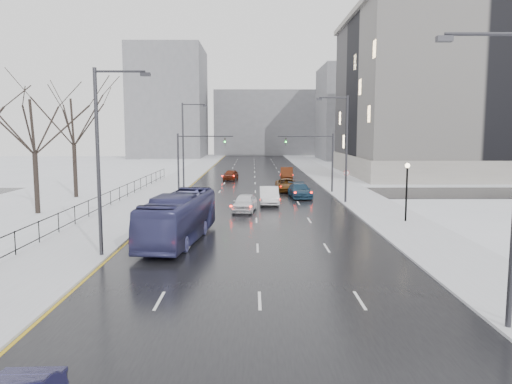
{
  "coord_description": "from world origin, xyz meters",
  "views": [
    {
      "loc": [
        -0.26,
        -6.19,
        6.75
      ],
      "look_at": [
        -0.05,
        28.58,
        2.5
      ],
      "focal_mm": 35.0,
      "sensor_mm": 36.0,
      "label": 1
    }
  ],
  "objects_px": {
    "sedan_right_far": "(300,190)",
    "sedan_right_distant": "(287,173)",
    "sedan_right_near": "(269,195)",
    "sedan_right_cross": "(287,185)",
    "no_uturn_sign": "(346,175)",
    "tree_park_e": "(76,198)",
    "mast_signal_left": "(188,156)",
    "sedan_center_far": "(231,175)",
    "tree_park_d": "(38,215)",
    "bus": "(179,218)",
    "lamppost_r_mid": "(407,184)",
    "streetlight_r_mid": "(344,143)",
    "sedan_center_near": "(245,203)",
    "mast_signal_right": "(323,156)",
    "streetlight_l_far": "(185,141)",
    "streetlight_l_near": "(102,153)",
    "streetlight_r_near": "(511,166)"
  },
  "relations": [
    {
      "from": "streetlight_r_mid",
      "to": "bus",
      "type": "relative_size",
      "value": 0.95
    },
    {
      "from": "streetlight_l_near",
      "to": "mast_signal_left",
      "type": "bearing_deg",
      "value": 88.28
    },
    {
      "from": "streetlight_l_far",
      "to": "bus",
      "type": "height_order",
      "value": "streetlight_l_far"
    },
    {
      "from": "streetlight_l_near",
      "to": "sedan_right_near",
      "type": "distance_m",
      "value": 22.11
    },
    {
      "from": "no_uturn_sign",
      "to": "sedan_right_near",
      "type": "distance_m",
      "value": 9.3
    },
    {
      "from": "streetlight_r_mid",
      "to": "bus",
      "type": "xyz_separation_m",
      "value": [
        -12.97,
        -16.14,
        -4.11
      ]
    },
    {
      "from": "sedan_center_far",
      "to": "bus",
      "type": "bearing_deg",
      "value": -84.22
    },
    {
      "from": "sedan_right_near",
      "to": "sedan_right_cross",
      "type": "relative_size",
      "value": 0.97
    },
    {
      "from": "tree_park_e",
      "to": "sedan_right_far",
      "type": "xyz_separation_m",
      "value": [
        22.7,
        0.04,
        0.76
      ]
    },
    {
      "from": "sedan_right_near",
      "to": "sedan_right_cross",
      "type": "distance_m",
      "value": 10.18
    },
    {
      "from": "streetlight_l_near",
      "to": "sedan_center_near",
      "type": "xyz_separation_m",
      "value": [
        7.21,
        15.24,
        -4.83
      ]
    },
    {
      "from": "sedan_right_cross",
      "to": "sedan_center_near",
      "type": "bearing_deg",
      "value": -108.37
    },
    {
      "from": "no_uturn_sign",
      "to": "sedan_right_distant",
      "type": "distance_m",
      "value": 20.7
    },
    {
      "from": "tree_park_e",
      "to": "sedan_right_cross",
      "type": "bearing_deg",
      "value": 13.88
    },
    {
      "from": "tree_park_d",
      "to": "streetlight_r_near",
      "type": "height_order",
      "value": "streetlight_r_near"
    },
    {
      "from": "tree_park_d",
      "to": "sedan_center_far",
      "type": "xyz_separation_m",
      "value": [
        14.46,
        28.45,
        0.76
      ]
    },
    {
      "from": "sedan_right_cross",
      "to": "sedan_right_distant",
      "type": "distance_m",
      "value": 14.78
    },
    {
      "from": "mast_signal_left",
      "to": "sedan_center_far",
      "type": "bearing_deg",
      "value": 74.6
    },
    {
      "from": "streetlight_r_mid",
      "to": "mast_signal_right",
      "type": "distance_m",
      "value": 8.18
    },
    {
      "from": "lamppost_r_mid",
      "to": "no_uturn_sign",
      "type": "bearing_deg",
      "value": 97.33
    },
    {
      "from": "mast_signal_left",
      "to": "sedan_center_near",
      "type": "distance_m",
      "value": 14.65
    },
    {
      "from": "sedan_right_distant",
      "to": "mast_signal_left",
      "type": "bearing_deg",
      "value": -122.77
    },
    {
      "from": "sedan_center_near",
      "to": "sedan_right_far",
      "type": "distance_m",
      "value": 10.36
    },
    {
      "from": "lamppost_r_mid",
      "to": "sedan_center_far",
      "type": "height_order",
      "value": "lamppost_r_mid"
    },
    {
      "from": "no_uturn_sign",
      "to": "sedan_right_cross",
      "type": "relative_size",
      "value": 0.53
    },
    {
      "from": "streetlight_r_near",
      "to": "sedan_right_cross",
      "type": "xyz_separation_m",
      "value": [
        -4.67,
        39.36,
        -4.87
      ]
    },
    {
      "from": "tree_park_d",
      "to": "no_uturn_sign",
      "type": "bearing_deg",
      "value": 20.32
    },
    {
      "from": "streetlight_r_mid",
      "to": "sedan_right_near",
      "type": "relative_size",
      "value": 2.03
    },
    {
      "from": "streetlight_l_near",
      "to": "no_uturn_sign",
      "type": "bearing_deg",
      "value": 54.11
    },
    {
      "from": "sedan_right_far",
      "to": "mast_signal_right",
      "type": "bearing_deg",
      "value": 50.33
    },
    {
      "from": "streetlight_l_near",
      "to": "sedan_right_distant",
      "type": "height_order",
      "value": "streetlight_l_near"
    },
    {
      "from": "tree_park_e",
      "to": "sedan_right_far",
      "type": "relative_size",
      "value": 2.72
    },
    {
      "from": "sedan_center_near",
      "to": "sedan_center_far",
      "type": "height_order",
      "value": "sedan_center_near"
    },
    {
      "from": "tree_park_e",
      "to": "sedan_right_near",
      "type": "xyz_separation_m",
      "value": [
        19.42,
        -4.56,
        0.85
      ]
    },
    {
      "from": "streetlight_r_mid",
      "to": "sedan_right_far",
      "type": "bearing_deg",
      "value": 132.22
    },
    {
      "from": "tree_park_d",
      "to": "sedan_center_far",
      "type": "distance_m",
      "value": 31.92
    },
    {
      "from": "streetlight_l_far",
      "to": "sedan_right_far",
      "type": "height_order",
      "value": "streetlight_l_far"
    },
    {
      "from": "mast_signal_left",
      "to": "bus",
      "type": "xyz_separation_m",
      "value": [
        2.53,
        -24.14,
        -2.6
      ]
    },
    {
      "from": "mast_signal_left",
      "to": "sedan_right_near",
      "type": "distance_m",
      "value": 12.53
    },
    {
      "from": "sedan_right_distant",
      "to": "sedan_center_far",
      "type": "bearing_deg",
      "value": -164.6
    },
    {
      "from": "streetlight_r_mid",
      "to": "sedan_center_near",
      "type": "distance_m",
      "value": 11.37
    },
    {
      "from": "sedan_center_near",
      "to": "streetlight_r_mid",
      "type": "bearing_deg",
      "value": 35.27
    },
    {
      "from": "mast_signal_right",
      "to": "bus",
      "type": "height_order",
      "value": "mast_signal_right"
    },
    {
      "from": "lamppost_r_mid",
      "to": "streetlight_r_mid",
      "type": "bearing_deg",
      "value": 105.82
    },
    {
      "from": "mast_signal_right",
      "to": "sedan_right_far",
      "type": "relative_size",
      "value": 1.31
    },
    {
      "from": "tree_park_e",
      "to": "sedan_right_cross",
      "type": "xyz_separation_m",
      "value": [
        21.7,
        5.36,
        0.75
      ]
    },
    {
      "from": "tree_park_e",
      "to": "streetlight_r_mid",
      "type": "height_order",
      "value": "streetlight_r_mid"
    },
    {
      "from": "sedan_right_far",
      "to": "sedan_right_distant",
      "type": "xyz_separation_m",
      "value": [
        0.0,
        20.06,
        0.1
      ]
    },
    {
      "from": "sedan_right_far",
      "to": "sedan_right_distant",
      "type": "distance_m",
      "value": 20.06
    },
    {
      "from": "streetlight_r_near",
      "to": "streetlight_l_far",
      "type": "relative_size",
      "value": 1.0
    }
  ]
}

